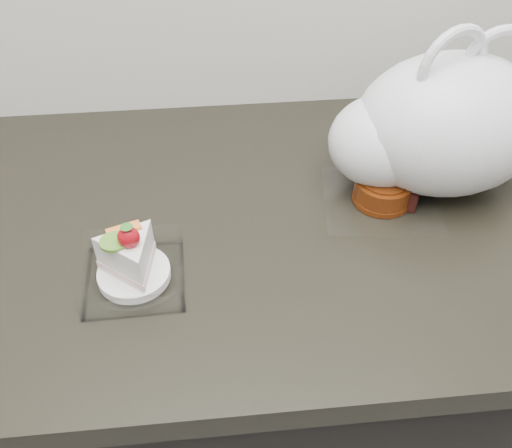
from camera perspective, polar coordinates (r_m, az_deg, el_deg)
counter at (r=1.19m, az=-1.22°, el=-15.41°), size 2.04×0.64×0.90m
cake_tray at (r=0.75m, az=-12.27°, el=-4.01°), size 0.13×0.13×0.10m
mooncake_wrap at (r=0.88m, az=12.63°, el=3.11°), size 0.19×0.18×0.04m
plastic_bag at (r=0.88m, az=17.52°, el=9.25°), size 0.34×0.27×0.26m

